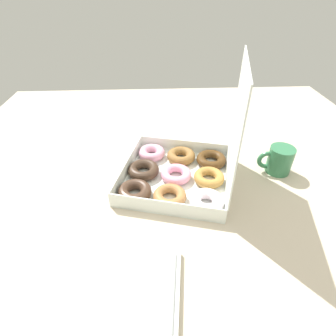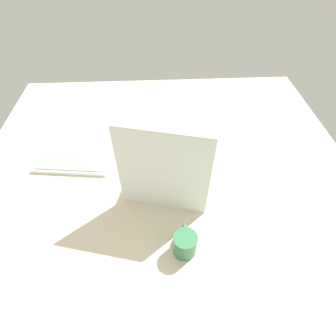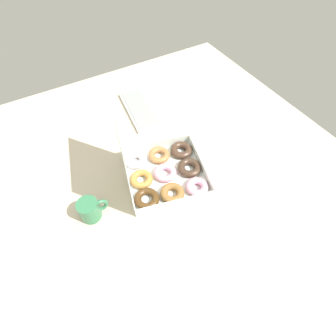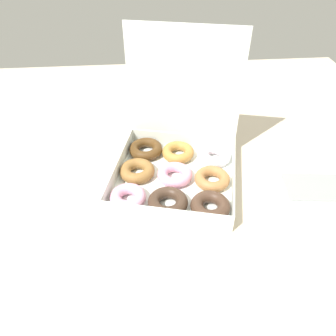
{
  "view_description": "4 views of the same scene",
  "coord_description": "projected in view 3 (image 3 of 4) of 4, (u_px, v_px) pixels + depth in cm",
  "views": [
    {
      "loc": [
        67.97,
        -7.22,
        57.57
      ],
      "look_at": [
        -3.81,
        -3.6,
        3.66
      ],
      "focal_mm": 28.0,
      "sensor_mm": 36.0,
      "label": 1
    },
    {
      "loc": [
        3.36,
        79.02,
        91.66
      ],
      "look_at": [
        -1.03,
        -3.87,
        2.39
      ],
      "focal_mm": 28.0,
      "sensor_mm": 36.0,
      "label": 2
    },
    {
      "loc": [
        -64.96,
        33.74,
        98.51
      ],
      "look_at": [
        -0.61,
        -3.34,
        2.24
      ],
      "focal_mm": 28.0,
      "sensor_mm": 36.0,
      "label": 3
    },
    {
      "loc": [
        -10.75,
        -74.26,
        65.53
      ],
      "look_at": [
        -4.11,
        0.7,
        3.42
      ],
      "focal_mm": 35.0,
      "sensor_mm": 36.0,
      "label": 4
    }
  ],
  "objects": [
    {
      "name": "ground_plane",
      "position": [
        161.0,
        174.0,
        1.23
      ],
      "size": [
        180.0,
        180.0,
        2.0
      ],
      "primitive_type": "cube",
      "color": "beige"
    },
    {
      "name": "donut_box",
      "position": [
        162.0,
        171.0,
        1.18
      ],
      "size": [
        42.26,
        42.4,
        40.2
      ],
      "color": "white",
      "rests_on": "ground_plane"
    },
    {
      "name": "keyboard",
      "position": [
        139.0,
        109.0,
        1.49
      ],
      "size": [
        36.73,
        17.62,
        2.2
      ],
      "color": "white",
      "rests_on": "ground_plane"
    },
    {
      "name": "coffee_mug",
      "position": [
        90.0,
        209.0,
        1.05
      ],
      "size": [
        8.5,
        12.3,
        9.63
      ],
      "color": "#377B51",
      "rests_on": "ground_plane"
    },
    {
      "name": "paper_napkin",
      "position": [
        239.0,
        178.0,
        1.21
      ],
      "size": [
        15.4,
        14.06,
        0.15
      ],
      "primitive_type": "cube",
      "rotation": [
        0.0,
        0.0,
        0.27
      ],
      "color": "white",
      "rests_on": "ground_plane"
    }
  ]
}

